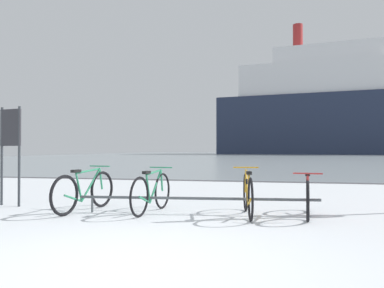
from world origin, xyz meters
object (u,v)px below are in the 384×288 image
(bicycle_0, at_px, (85,191))
(bicycle_3, at_px, (308,196))
(bicycle_2, at_px, (248,194))
(bicycle_1, at_px, (152,192))
(ferry_ship, at_px, (331,109))
(info_sign, at_px, (11,138))

(bicycle_0, distance_m, bicycle_3, 4.02)
(bicycle_2, relative_size, bicycle_3, 1.03)
(bicycle_1, relative_size, bicycle_3, 1.02)
(ferry_ship, bearing_deg, bicycle_0, -101.10)
(bicycle_1, relative_size, ferry_ship, 0.03)
(bicycle_2, distance_m, ferry_ship, 80.61)
(info_sign, relative_size, ferry_ship, 0.04)
(bicycle_0, height_order, bicycle_1, bicycle_0)
(bicycle_1, xyz_separation_m, info_sign, (-3.08, 0.19, 1.00))
(bicycle_2, relative_size, info_sign, 0.83)
(bicycle_0, bearing_deg, bicycle_3, 4.12)
(bicycle_1, bearing_deg, bicycle_2, 0.30)
(bicycle_2, bearing_deg, ferry_ship, 80.98)
(bicycle_1, xyz_separation_m, ferry_ship, (14.28, 79.09, 9.28))
(bicycle_1, distance_m, bicycle_3, 2.74)
(bicycle_0, relative_size, bicycle_1, 1.07)
(bicycle_0, relative_size, bicycle_2, 1.06)
(bicycle_0, height_order, info_sign, info_sign)
(bicycle_1, bearing_deg, info_sign, 176.56)
(bicycle_3, xyz_separation_m, ferry_ship, (11.54, 78.92, 9.30))
(bicycle_3, distance_m, info_sign, 5.91)
(bicycle_0, distance_m, bicycle_2, 3.00)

